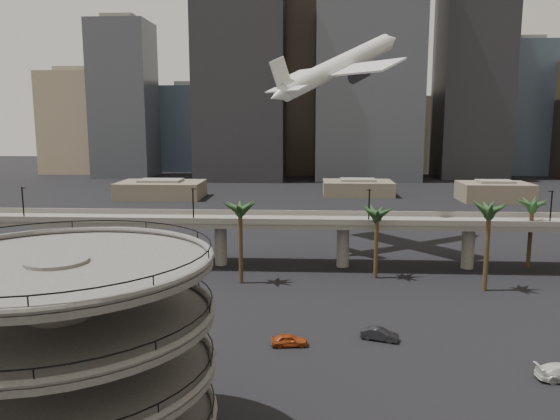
# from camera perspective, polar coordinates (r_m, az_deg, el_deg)

# --- Properties ---
(parking_ramp) EXTENTS (22.20, 22.20, 17.35)m
(parking_ramp) POSITION_cam_1_polar(r_m,az_deg,el_deg) (43.68, -21.79, -13.00)
(parking_ramp) COLOR #504D4B
(parking_ramp) RESTS_ON ground
(overpass) EXTENTS (130.00, 9.30, 14.70)m
(overpass) POSITION_cam_1_polar(r_m,az_deg,el_deg) (97.43, 0.16, -1.65)
(overpass) COLOR #69655D
(overpass) RESTS_ON ground
(palm_trees) EXTENTS (54.40, 18.40, 14.00)m
(palm_trees) POSITION_cam_1_polar(r_m,az_deg,el_deg) (90.76, 13.59, -0.20)
(palm_trees) COLOR #44331D
(palm_trees) RESTS_ON ground
(low_buildings) EXTENTS (135.00, 27.50, 6.80)m
(low_buildings) POSITION_cam_1_polar(r_m,az_deg,el_deg) (184.28, 3.65, 2.15)
(low_buildings) COLOR #685B4C
(low_buildings) RESTS_ON ground
(skyline) EXTENTS (269.00, 86.00, 109.75)m
(skyline) POSITION_cam_1_polar(r_m,az_deg,el_deg) (258.20, 5.43, 12.46)
(skyline) COLOR gray
(skyline) RESTS_ON ground
(airborne_jet) EXTENTS (28.76, 27.98, 16.78)m
(airborne_jet) POSITION_cam_1_polar(r_m,az_deg,el_deg) (112.28, 6.07, 14.63)
(airborne_jet) COLOR silver
(airborne_jet) RESTS_ON ground
(car_a) EXTENTS (4.39, 2.16, 1.44)m
(car_a) POSITION_cam_1_polar(r_m,az_deg,el_deg) (65.15, 0.97, -13.43)
(car_a) COLOR #A84118
(car_a) RESTS_ON ground
(car_b) EXTENTS (4.70, 2.86, 1.46)m
(car_b) POSITION_cam_1_polar(r_m,az_deg,el_deg) (67.79, 10.37, -12.65)
(car_b) COLOR black
(car_b) RESTS_ON ground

